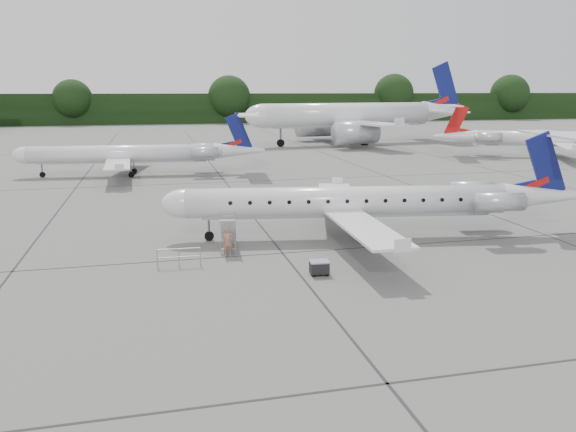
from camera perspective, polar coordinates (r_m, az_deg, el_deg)
name	(u,v)px	position (r m, az deg, el deg)	size (l,w,h in m)	color
ground	(417,263)	(30.96, 13.00, -4.67)	(320.00, 320.00, 0.00)	slate
treeline	(203,108)	(157.03, -8.67, 10.75)	(260.00, 4.00, 8.00)	black
main_regional_jet	(347,187)	(34.67, 6.03, 2.97)	(25.29, 18.21, 6.48)	silver
airstair	(228,233)	(32.54, -6.07, -1.69)	(0.85, 2.27, 2.03)	silver
passenger	(228,242)	(31.35, -6.13, -2.63)	(0.60, 0.39, 1.64)	#946551
safety_railing	(179,258)	(29.85, -11.02, -4.22)	(2.20, 0.08, 1.00)	#909498
baggage_cart	(319,267)	(28.22, 3.19, -5.22)	(0.91, 0.74, 0.79)	black
bg_narrowbody	(348,103)	(95.97, 6.12, 11.34)	(38.17, 27.49, 13.70)	silver
bg_regional_left	(122,145)	(62.73, -16.48, 6.91)	(24.97, 17.98, 6.55)	silver
bg_regional_right	(559,131)	(84.82, 25.79, 7.76)	(27.12, 19.53, 7.11)	silver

